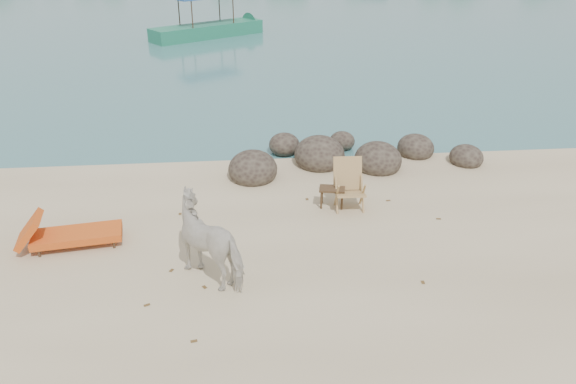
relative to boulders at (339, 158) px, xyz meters
name	(u,v)px	position (x,y,z in m)	size (l,w,h in m)	color
boulders	(339,158)	(0.00, 0.00, 0.00)	(6.40, 2.92, 0.95)	#2C221D
cow	(213,240)	(-2.98, -4.66, 0.51)	(0.76, 1.67, 1.41)	silver
side_table	(332,199)	(-0.56, -2.31, 0.02)	(0.54, 0.35, 0.43)	#362715
lounge_chair	(77,232)	(-5.58, -3.42, 0.11)	(2.02, 0.71, 0.61)	orange
deck_chair	(350,188)	(-0.21, -2.44, 0.33)	(0.66, 0.73, 1.04)	tan
boat_near	(206,3)	(-3.93, 18.11, 1.50)	(6.99, 1.57, 3.39)	#217556
dead_leaves	(275,277)	(-1.96, -4.82, -0.19)	(7.92, 6.90, 0.00)	brown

